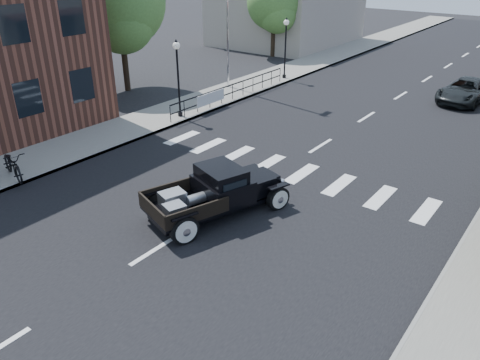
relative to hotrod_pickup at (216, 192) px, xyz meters
The scene contains 14 objects.
ground 0.92m from the hotrod_pickup, 104.85° to the left, with size 120.00×120.00×0.00m, color black.
road 15.39m from the hotrod_pickup, 90.36° to the left, with size 14.00×80.00×0.02m, color black.
road_markings 10.40m from the hotrod_pickup, 90.53° to the left, with size 12.00×60.00×0.06m, color silver, non-canonical shape.
sidewalk_left 17.62m from the hotrod_pickup, 119.23° to the left, with size 3.00×80.00×0.15m, color gray.
low_building_left 32.17m from the hotrod_pickup, 118.02° to the left, with size 10.00×12.00×5.00m, color #ACA190.
railing 12.73m from the hotrod_pickup, 125.52° to the left, with size 0.08×10.00×1.00m, color black, non-canonical shape.
banner 11.12m from the hotrod_pickup, 131.18° to the left, with size 0.04×2.20×0.60m, color silver, non-canonical shape.
lamp_post_b 10.06m from the hotrod_pickup, 140.42° to the left, with size 0.36×0.36×3.85m, color black, non-canonical shape.
lamp_post_c 18.13m from the hotrod_pickup, 115.19° to the left, with size 0.36×0.36×3.85m, color black, non-canonical shape.
big_tree_near 16.68m from the hotrod_pickup, 149.32° to the left, with size 5.39×5.39×7.91m, color #467231, non-canonical shape.
big_tree_far 25.77m from the hotrod_pickup, 119.39° to the left, with size 4.31×4.31×6.33m, color #467231, non-canonical shape.
hotrod_pickup is the anchor object (origin of this frame).
second_car 18.65m from the hotrod_pickup, 79.97° to the left, with size 2.15×4.67×1.30m, color black.
motorcycle 8.06m from the hotrod_pickup, 160.50° to the right, with size 0.73×2.10×1.10m, color black.
Camera 1 is at (8.79, -10.56, 7.88)m, focal length 35.00 mm.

